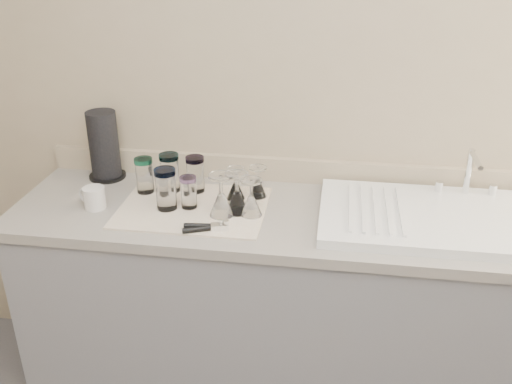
% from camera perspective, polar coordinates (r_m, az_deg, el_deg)
% --- Properties ---
extents(room_envelope, '(3.54, 3.50, 2.52)m').
position_cam_1_polar(room_envelope, '(0.79, -5.70, 0.44)').
color(room_envelope, '#57575C').
rests_on(room_envelope, ground).
extents(counter_unit, '(2.06, 0.62, 0.90)m').
position_cam_1_polar(counter_unit, '(2.39, 2.45, -11.61)').
color(counter_unit, slate).
rests_on(counter_unit, ground).
extents(sink_unit, '(0.82, 0.50, 0.22)m').
position_cam_1_polar(sink_unit, '(2.16, 17.41, -2.43)').
color(sink_unit, white).
rests_on(sink_unit, counter_unit).
extents(dish_towel, '(0.55, 0.42, 0.01)m').
position_cam_1_polar(dish_towel, '(2.18, -6.31, -1.54)').
color(dish_towel, white).
rests_on(dish_towel, counter_unit).
extents(tumbler_teal, '(0.07, 0.07, 0.14)m').
position_cam_1_polar(tumbler_teal, '(2.30, -11.09, 1.68)').
color(tumbler_teal, white).
rests_on(tumbler_teal, dish_towel).
extents(tumbler_cyan, '(0.08, 0.08, 0.16)m').
position_cam_1_polar(tumbler_cyan, '(2.29, -8.62, 1.95)').
color(tumbler_cyan, white).
rests_on(tumbler_cyan, dish_towel).
extents(tumbler_purple, '(0.07, 0.07, 0.15)m').
position_cam_1_polar(tumbler_purple, '(2.27, -6.08, 1.81)').
color(tumbler_purple, white).
rests_on(tumbler_purple, dish_towel).
extents(tumbler_blue, '(0.08, 0.08, 0.16)m').
position_cam_1_polar(tumbler_blue, '(2.14, -9.00, 0.33)').
color(tumbler_blue, white).
rests_on(tumbler_blue, dish_towel).
extents(tumbler_lavender, '(0.06, 0.06, 0.12)m').
position_cam_1_polar(tumbler_lavender, '(2.15, -6.75, 0.00)').
color(tumbler_lavender, white).
rests_on(tumbler_lavender, dish_towel).
extents(goblet_back_left, '(0.07, 0.07, 0.13)m').
position_cam_1_polar(goblet_back_left, '(2.21, -2.05, 0.36)').
color(goblet_back_left, white).
rests_on(goblet_back_left, dish_towel).
extents(goblet_back_right, '(0.07, 0.07, 0.12)m').
position_cam_1_polar(goblet_back_right, '(2.23, 0.19, 0.55)').
color(goblet_back_right, white).
rests_on(goblet_back_right, dish_towel).
extents(goblet_front_left, '(0.09, 0.09, 0.16)m').
position_cam_1_polar(goblet_front_left, '(2.08, -3.48, -0.96)').
color(goblet_front_left, white).
rests_on(goblet_front_left, dish_towel).
extents(goblet_front_right, '(0.08, 0.08, 0.14)m').
position_cam_1_polar(goblet_front_right, '(2.09, -0.47, -1.09)').
color(goblet_front_right, white).
rests_on(goblet_front_right, dish_towel).
extents(goblet_extra, '(0.09, 0.09, 0.15)m').
position_cam_1_polar(goblet_extra, '(2.11, -1.90, -0.71)').
color(goblet_extra, white).
rests_on(goblet_extra, dish_towel).
extents(can_opener, '(0.16, 0.08, 0.02)m').
position_cam_1_polar(can_opener, '(2.01, -5.04, -3.53)').
color(can_opener, silver).
rests_on(can_opener, dish_towel).
extents(white_mug, '(0.12, 0.10, 0.08)m').
position_cam_1_polar(white_mug, '(2.24, -15.91, -0.55)').
color(white_mug, silver).
rests_on(white_mug, counter_unit).
extents(paper_towel_roll, '(0.15, 0.15, 0.29)m').
position_cam_1_polar(paper_towel_roll, '(2.46, -14.95, 4.46)').
color(paper_towel_roll, black).
rests_on(paper_towel_roll, counter_unit).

